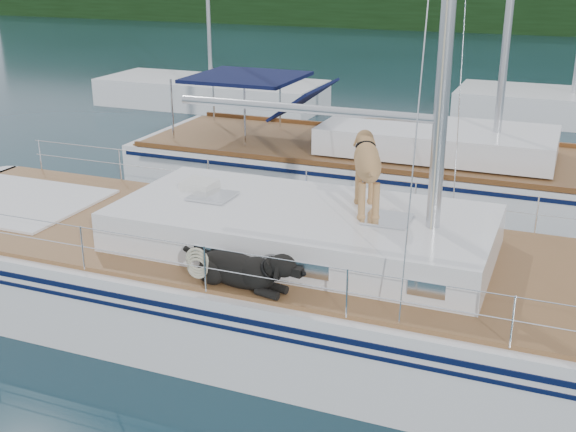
% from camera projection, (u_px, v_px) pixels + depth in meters
% --- Properties ---
extents(ground, '(120.00, 120.00, 0.00)m').
position_uv_depth(ground, '(252.00, 316.00, 10.86)').
color(ground, black).
rests_on(ground, ground).
extents(shore_bank, '(92.00, 1.00, 1.20)m').
position_uv_depth(shore_bank, '(524.00, 22.00, 50.95)').
color(shore_bank, '#595147').
rests_on(shore_bank, ground).
extents(main_sailboat, '(12.00, 3.80, 14.01)m').
position_uv_depth(main_sailboat, '(258.00, 276.00, 10.59)').
color(main_sailboat, white).
rests_on(main_sailboat, ground).
extents(neighbor_sailboat, '(11.00, 3.50, 13.30)m').
position_uv_depth(neighbor_sailboat, '(385.00, 172.00, 15.85)').
color(neighbor_sailboat, white).
rests_on(neighbor_sailboat, ground).
extents(bg_boat_west, '(8.00, 3.00, 11.65)m').
position_uv_depth(bg_boat_west, '(211.00, 94.00, 25.73)').
color(bg_boat_west, white).
rests_on(bg_boat_west, ground).
extents(bg_boat_center, '(7.20, 3.00, 11.65)m').
position_uv_depth(bg_boat_center, '(571.00, 108.00, 23.26)').
color(bg_boat_center, white).
rests_on(bg_boat_center, ground).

